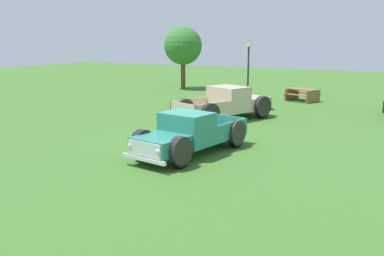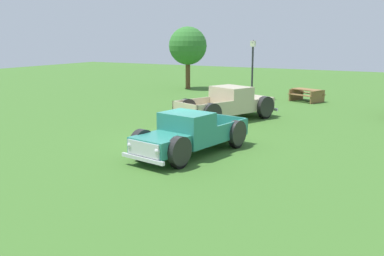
# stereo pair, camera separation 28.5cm
# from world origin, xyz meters

# --- Properties ---
(ground_plane) EXTENTS (80.00, 80.00, 0.00)m
(ground_plane) POSITION_xyz_m (0.00, 0.00, 0.00)
(ground_plane) COLOR #3D6B28
(pickup_truck_foreground) EXTENTS (2.58, 5.07, 1.48)m
(pickup_truck_foreground) POSITION_xyz_m (0.80, -1.28, 0.71)
(pickup_truck_foreground) COLOR #2D8475
(pickup_truck_foreground) RESTS_ON ground_plane
(pickup_truck_behind_left) EXTENTS (3.74, 5.63, 1.63)m
(pickup_truck_behind_left) POSITION_xyz_m (-0.49, 5.56, 0.78)
(pickup_truck_behind_left) COLOR #C6B793
(pickup_truck_behind_left) RESTS_ON ground_plane
(lamp_post_near) EXTENTS (0.36, 0.36, 3.81)m
(lamp_post_near) POSITION_xyz_m (-2.12, 12.43, 2.00)
(lamp_post_near) COLOR #2D2D33
(lamp_post_near) RESTS_ON ground_plane
(picnic_table) EXTENTS (2.22, 2.04, 0.78)m
(picnic_table) POSITION_xyz_m (1.20, 13.32, 0.49)
(picnic_table) COLOR olive
(picnic_table) RESTS_ON ground_plane
(oak_tree_east) EXTENTS (2.91, 2.91, 4.75)m
(oak_tree_east) POSITION_xyz_m (-8.68, 15.66, 3.28)
(oak_tree_east) COLOR brown
(oak_tree_east) RESTS_ON ground_plane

